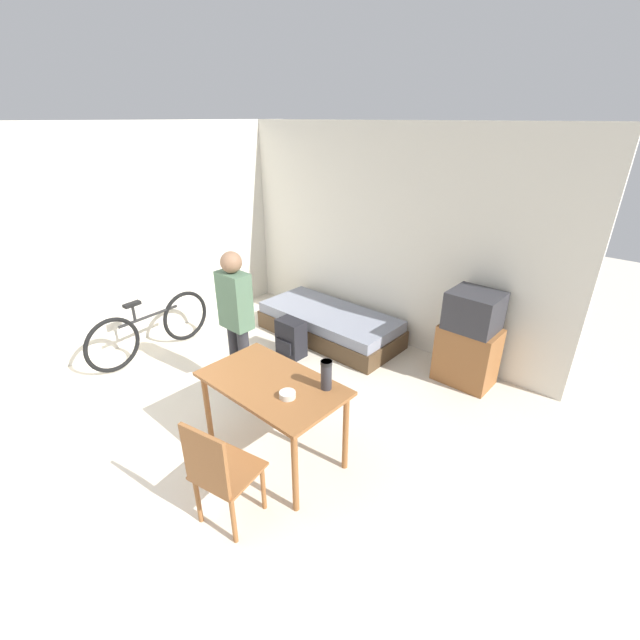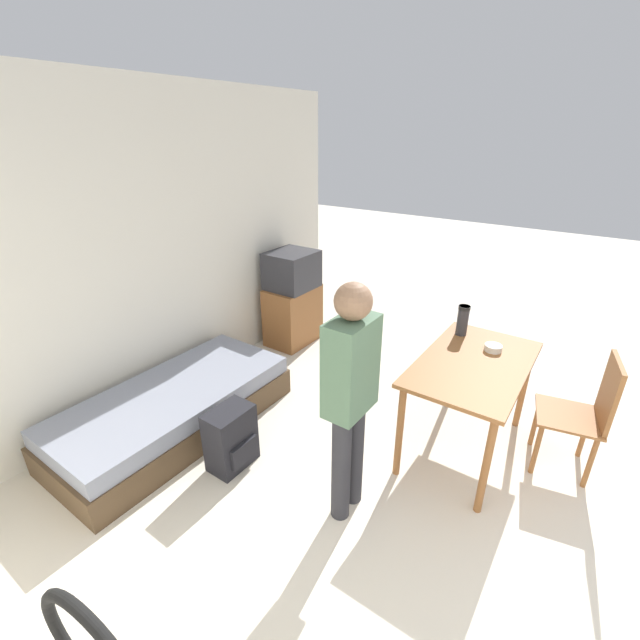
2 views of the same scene
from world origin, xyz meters
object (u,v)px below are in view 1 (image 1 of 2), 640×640
dining_table (273,392)px  mate_bowl (287,395)px  backpack (291,338)px  daybed (329,324)px  wooden_chair (218,471)px  bicycle (151,329)px  person_standing (236,315)px  thermos_flask (326,373)px  tv (469,339)px

dining_table → mate_bowl: bearing=-14.3°
mate_bowl → backpack: (-1.41, 1.40, -0.56)m
daybed → wooden_chair: bearing=-63.7°
bicycle → mate_bowl: size_ratio=13.15×
dining_table → backpack: (-1.16, 1.34, -0.44)m
daybed → mate_bowl: bearing=-56.7°
person_standing → daybed: bearing=94.3°
bicycle → thermos_flask: 2.93m
person_standing → tv: bearing=46.3°
thermos_flask → wooden_chair: bearing=-98.6°
daybed → wooden_chair: size_ratio=2.10×
person_standing → backpack: bearing=99.6°
wooden_chair → thermos_flask: size_ratio=3.70×
person_standing → thermos_flask: 1.42m
bicycle → backpack: size_ratio=3.50×
tv → dining_table: (-0.71, -2.24, 0.14)m
daybed → backpack: size_ratio=4.05×
daybed → person_standing: (0.12, -1.60, 0.73)m
daybed → person_standing: person_standing is taller
mate_bowl → backpack: 2.07m
daybed → person_standing: 1.76m
dining_table → wooden_chair: (0.24, -0.74, -0.16)m
dining_table → backpack: 1.83m
person_standing → mate_bowl: 1.36m
dining_table → mate_bowl: (0.25, -0.06, 0.13)m
tv → mate_bowl: (-0.46, -2.30, 0.27)m
wooden_chair → mate_bowl: size_ratio=7.23×
mate_bowl → person_standing: bearing=158.3°
tv → person_standing: size_ratio=0.69×
thermos_flask → dining_table: bearing=-149.6°
bicycle → backpack: bicycle is taller
bicycle → person_standing: 1.60m
bicycle → thermos_flask: thermos_flask is taller
person_standing → mate_bowl: size_ratio=12.33×
bicycle → dining_table: bearing=-4.8°
person_standing → wooden_chair: bearing=-43.2°
wooden_chair → bicycle: 2.90m
tv → dining_table: 2.35m
tv → backpack: tv is taller
wooden_chair → thermos_flask: (0.15, 0.97, 0.40)m
daybed → dining_table: (1.13, -2.04, 0.49)m
mate_bowl → backpack: bearing=135.2°
wooden_chair → person_standing: bearing=136.8°
dining_table → bicycle: size_ratio=0.72×
bicycle → person_standing: person_standing is taller
bicycle → thermos_flask: size_ratio=6.74×
dining_table → thermos_flask: bearing=30.4°
daybed → bicycle: bearing=-126.6°
wooden_chair → person_standing: 1.77m
thermos_flask → mate_bowl: (-0.14, -0.29, -0.11)m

